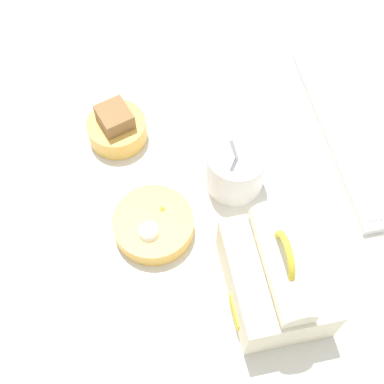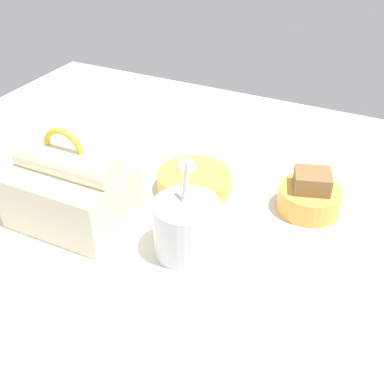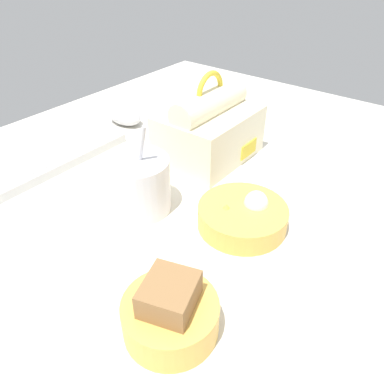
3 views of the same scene
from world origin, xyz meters
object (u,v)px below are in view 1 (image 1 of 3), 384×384
bento_bowl_sandwich (117,127)px  bento_bowl_snacks (154,224)px  keyboard (356,131)px  lunch_bag (277,276)px  soup_cup (236,168)px

bento_bowl_sandwich → bento_bowl_snacks: (20.85, 3.36, -0.87)cm
keyboard → lunch_bag: bearing=-42.2°
keyboard → soup_cup: soup_cup is taller
lunch_bag → bento_bowl_sandwich: lunch_bag is taller
keyboard → bento_bowl_snacks: bearing=-73.5°
keyboard → lunch_bag: lunch_bag is taller
bento_bowl_snacks → bento_bowl_sandwich: bearing=-170.8°
soup_cup → bento_bowl_sandwich: size_ratio=1.37×
lunch_bag → bento_bowl_snacks: 22.67cm
keyboard → lunch_bag: size_ratio=2.19×
soup_cup → bento_bowl_snacks: 17.27cm
keyboard → bento_bowl_snacks: (12.21, -41.20, 0.98)cm
bento_bowl_sandwich → keyboard: bearing=79.0°
keyboard → bento_bowl_sandwich: bearing=-101.0°
bento_bowl_snacks → lunch_bag: bearing=49.5°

